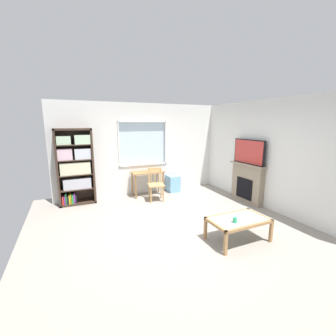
{
  "coord_description": "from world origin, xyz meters",
  "views": [
    {
      "loc": [
        -1.99,
        -3.96,
        2.11
      ],
      "look_at": [
        0.07,
        0.61,
        1.1
      ],
      "focal_mm": 23.89,
      "sensor_mm": 36.0,
      "label": 1
    }
  ],
  "objects_px": {
    "desk_under_window": "(148,176)",
    "coffee_table": "(238,222)",
    "tv": "(249,152)",
    "sippy_cup": "(235,220)",
    "wooden_chair": "(156,184)",
    "fireplace": "(247,183)",
    "bookshelf": "(75,166)",
    "plastic_drawer_unit": "(173,183)"
  },
  "relations": [
    {
      "from": "plastic_drawer_unit",
      "to": "sippy_cup",
      "type": "height_order",
      "value": "sippy_cup"
    },
    {
      "from": "wooden_chair",
      "to": "sippy_cup",
      "type": "distance_m",
      "value": 2.76
    },
    {
      "from": "desk_under_window",
      "to": "sippy_cup",
      "type": "distance_m",
      "value": 3.28
    },
    {
      "from": "desk_under_window",
      "to": "fireplace",
      "type": "height_order",
      "value": "fireplace"
    },
    {
      "from": "desk_under_window",
      "to": "tv",
      "type": "height_order",
      "value": "tv"
    },
    {
      "from": "fireplace",
      "to": "sippy_cup",
      "type": "height_order",
      "value": "fireplace"
    },
    {
      "from": "desk_under_window",
      "to": "plastic_drawer_unit",
      "type": "xyz_separation_m",
      "value": [
        0.85,
        0.05,
        -0.35
      ]
    },
    {
      "from": "wooden_chair",
      "to": "tv",
      "type": "xyz_separation_m",
      "value": [
        2.2,
        -1.1,
        0.9
      ]
    },
    {
      "from": "fireplace",
      "to": "coffee_table",
      "type": "relative_size",
      "value": 1.05
    },
    {
      "from": "fireplace",
      "to": "tv",
      "type": "xyz_separation_m",
      "value": [
        -0.02,
        0.0,
        0.84
      ]
    },
    {
      "from": "desk_under_window",
      "to": "coffee_table",
      "type": "xyz_separation_m",
      "value": [
        0.63,
        -3.15,
        -0.23
      ]
    },
    {
      "from": "coffee_table",
      "to": "sippy_cup",
      "type": "height_order",
      "value": "sippy_cup"
    },
    {
      "from": "wooden_chair",
      "to": "plastic_drawer_unit",
      "type": "relative_size",
      "value": 1.78
    },
    {
      "from": "desk_under_window",
      "to": "tv",
      "type": "relative_size",
      "value": 0.91
    },
    {
      "from": "coffee_table",
      "to": "sippy_cup",
      "type": "bearing_deg",
      "value": -150.55
    },
    {
      "from": "wooden_chair",
      "to": "tv",
      "type": "distance_m",
      "value": 2.62
    },
    {
      "from": "wooden_chair",
      "to": "fireplace",
      "type": "relative_size",
      "value": 0.81
    },
    {
      "from": "bookshelf",
      "to": "sippy_cup",
      "type": "bearing_deg",
      "value": -54.48
    },
    {
      "from": "tv",
      "to": "sippy_cup",
      "type": "bearing_deg",
      "value": -137.8
    },
    {
      "from": "coffee_table",
      "to": "sippy_cup",
      "type": "xyz_separation_m",
      "value": [
        -0.17,
        -0.09,
        0.1
      ]
    },
    {
      "from": "tv",
      "to": "coffee_table",
      "type": "bearing_deg",
      "value": -136.71
    },
    {
      "from": "desk_under_window",
      "to": "sippy_cup",
      "type": "xyz_separation_m",
      "value": [
        0.46,
        -3.25,
        -0.13
      ]
    },
    {
      "from": "wooden_chair",
      "to": "sippy_cup",
      "type": "bearing_deg",
      "value": -81.62
    },
    {
      "from": "desk_under_window",
      "to": "sippy_cup",
      "type": "height_order",
      "value": "desk_under_window"
    },
    {
      "from": "plastic_drawer_unit",
      "to": "tv",
      "type": "bearing_deg",
      "value": -49.72
    },
    {
      "from": "fireplace",
      "to": "sippy_cup",
      "type": "distance_m",
      "value": 2.44
    },
    {
      "from": "bookshelf",
      "to": "tv",
      "type": "bearing_deg",
      "value": -22.33
    },
    {
      "from": "bookshelf",
      "to": "plastic_drawer_unit",
      "type": "xyz_separation_m",
      "value": [
        2.78,
        -0.06,
        -0.77
      ]
    },
    {
      "from": "plastic_drawer_unit",
      "to": "tv",
      "type": "distance_m",
      "value": 2.45
    },
    {
      "from": "bookshelf",
      "to": "fireplace",
      "type": "relative_size",
      "value": 1.78
    },
    {
      "from": "wooden_chair",
      "to": "coffee_table",
      "type": "relative_size",
      "value": 0.85
    },
    {
      "from": "plastic_drawer_unit",
      "to": "tv",
      "type": "height_order",
      "value": "tv"
    },
    {
      "from": "wooden_chair",
      "to": "bookshelf",
      "type": "bearing_deg",
      "value": 162.69
    },
    {
      "from": "desk_under_window",
      "to": "coffee_table",
      "type": "relative_size",
      "value": 0.88
    },
    {
      "from": "plastic_drawer_unit",
      "to": "sippy_cup",
      "type": "relative_size",
      "value": 5.61
    },
    {
      "from": "desk_under_window",
      "to": "plastic_drawer_unit",
      "type": "height_order",
      "value": "desk_under_window"
    },
    {
      "from": "bookshelf",
      "to": "desk_under_window",
      "type": "xyz_separation_m",
      "value": [
        1.93,
        -0.11,
        -0.43
      ]
    },
    {
      "from": "bookshelf",
      "to": "coffee_table",
      "type": "relative_size",
      "value": 1.87
    },
    {
      "from": "coffee_table",
      "to": "fireplace",
      "type": "bearing_deg",
      "value": 42.97
    },
    {
      "from": "bookshelf",
      "to": "wooden_chair",
      "type": "bearing_deg",
      "value": -17.31
    },
    {
      "from": "desk_under_window",
      "to": "plastic_drawer_unit",
      "type": "bearing_deg",
      "value": 3.38
    },
    {
      "from": "coffee_table",
      "to": "plastic_drawer_unit",
      "type": "bearing_deg",
      "value": 86.08
    }
  ]
}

